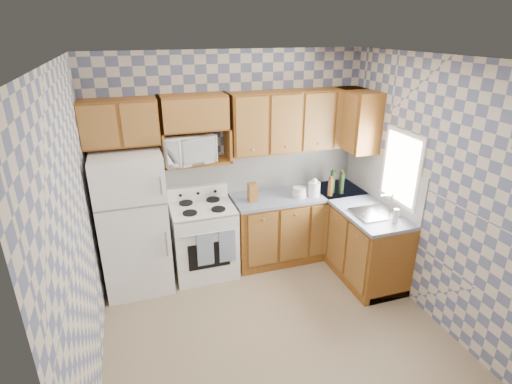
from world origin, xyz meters
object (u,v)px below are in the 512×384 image
stove_body (204,240)px  electric_kettle (314,189)px  refrigerator (134,222)px  microwave (187,149)px

stove_body → electric_kettle: bearing=-5.2°
refrigerator → electric_kettle: refrigerator is taller
stove_body → electric_kettle: electric_kettle is taller
refrigerator → electric_kettle: size_ratio=8.86×
stove_body → electric_kettle: size_ratio=4.75×
microwave → refrigerator: bearing=179.2°
stove_body → microwave: size_ratio=1.49×
stove_body → refrigerator: bearing=-178.2°
refrigerator → electric_kettle: bearing=-2.7°
refrigerator → microwave: size_ratio=2.79×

